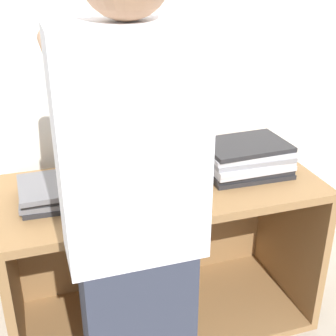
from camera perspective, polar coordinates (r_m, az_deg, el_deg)
The scene contains 6 objects.
wall_back at distance 2.22m, azimuth -4.10°, elevation 13.44°, with size 8.00×0.05×2.40m.
cart at distance 2.25m, azimuth -1.31°, elevation -9.51°, with size 1.36×0.62×0.74m.
laptop_open at distance 2.03m, azimuth -1.34°, elevation 0.02°, with size 0.36×0.38×0.24m.
laptop_stack_left at distance 1.92m, azimuth -12.19°, elevation -2.59°, with size 0.38×0.27×0.08m.
laptop_stack_right at distance 2.11m, azimuth 9.43°, elevation 1.20°, with size 0.38×0.28×0.14m.
person at distance 1.41m, azimuth -4.12°, elevation -8.59°, with size 0.40×0.53×1.72m.
Camera 1 is at (-0.52, -1.39, 1.66)m, focal length 50.00 mm.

